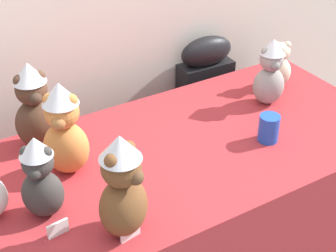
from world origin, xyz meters
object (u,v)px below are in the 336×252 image
object	(u,v)px
teddy_bear_ginger	(64,130)
party_cup_blue	(269,128)
teddy_bear_cocoa	(34,107)
teddy_bear_chestnut	(123,187)
display_table	(168,229)
teddy_bear_charcoal	(40,178)
teddy_bear_cream	(279,66)
teddy_bear_ash	(270,73)
instrument_case	(203,119)

from	to	relation	value
teddy_bear_ginger	party_cup_blue	distance (m)	0.78
teddy_bear_cocoa	teddy_bear_chestnut	bearing A→B (deg)	-79.80
display_table	teddy_bear_ginger	world-z (taller)	teddy_bear_ginger
teddy_bear_ginger	teddy_bear_charcoal	bearing A→B (deg)	-96.33
teddy_bear_cream	teddy_bear_ash	size ratio (longest dim) A/B	0.73
teddy_bear_chestnut	teddy_bear_ash	xyz separation A→B (m)	(0.89, 0.38, -0.03)
teddy_bear_chestnut	teddy_bear_charcoal	xyz separation A→B (m)	(-0.18, 0.20, -0.03)
display_table	teddy_bear_ash	xyz separation A→B (m)	(0.56, 0.10, 0.55)
instrument_case	teddy_bear_charcoal	world-z (taller)	teddy_bear_charcoal
instrument_case	teddy_bear_charcoal	size ratio (longest dim) A/B	3.20
teddy_bear_chestnut	teddy_bear_charcoal	world-z (taller)	teddy_bear_chestnut
display_table	teddy_bear_ginger	size ratio (longest dim) A/B	5.23
display_table	teddy_bear_cream	xyz separation A→B (m)	(0.71, 0.20, 0.50)
teddy_bear_cocoa	party_cup_blue	xyz separation A→B (m)	(0.77, -0.43, -0.12)
display_table	teddy_bear_charcoal	bearing A→B (deg)	-170.76
teddy_bear_ash	teddy_bear_cocoa	bearing A→B (deg)	-172.75
teddy_bear_cream	teddy_bear_ginger	bearing A→B (deg)	-140.58
teddy_bear_ginger	teddy_bear_cream	bearing A→B (deg)	39.80
party_cup_blue	instrument_case	bearing A→B (deg)	75.93
teddy_bear_charcoal	teddy_bear_ginger	bearing A→B (deg)	82.90
teddy_bear_cream	instrument_case	bearing A→B (deg)	148.77
teddy_bear_cream	teddy_bear_ash	bearing A→B (deg)	-111.82
instrument_case	teddy_bear_ash	size ratio (longest dim) A/B	3.15
teddy_bear_cream	teddy_bear_cocoa	size ratio (longest dim) A/B	0.63
instrument_case	teddy_bear_ginger	distance (m)	1.13
display_table	teddy_bear_chestnut	world-z (taller)	teddy_bear_chestnut
display_table	teddy_bear_cream	bearing A→B (deg)	15.45
teddy_bear_cocoa	teddy_bear_charcoal	xyz separation A→B (m)	(-0.11, -0.38, -0.03)
teddy_bear_chestnut	teddy_bear_ginger	bearing A→B (deg)	69.86
display_table	teddy_bear_ginger	distance (m)	0.68
teddy_bear_cocoa	party_cup_blue	world-z (taller)	teddy_bear_cocoa
display_table	teddy_bear_cream	world-z (taller)	teddy_bear_cream
teddy_bear_cocoa	teddy_bear_charcoal	size ratio (longest dim) A/B	1.18
instrument_case	party_cup_blue	world-z (taller)	instrument_case
teddy_bear_cream	display_table	bearing A→B (deg)	-130.72
teddy_bear_ginger	party_cup_blue	world-z (taller)	teddy_bear_ginger
teddy_bear_chestnut	teddy_bear_cream	bearing A→B (deg)	-0.47
instrument_case	teddy_bear_chestnut	size ratio (longest dim) A/B	2.65
teddy_bear_cream	teddy_bear_chestnut	xyz separation A→B (m)	(-1.03, -0.48, 0.07)
party_cup_blue	teddy_bear_chestnut	bearing A→B (deg)	-167.40
teddy_bear_charcoal	display_table	bearing A→B (deg)	42.70
instrument_case	teddy_bear_ash	world-z (taller)	teddy_bear_ash
teddy_bear_chestnut	teddy_bear_ginger	xyz separation A→B (m)	(-0.03, 0.38, -0.00)
display_table	teddy_bear_chestnut	distance (m)	0.72
teddy_bear_ginger	party_cup_blue	size ratio (longest dim) A/B	3.23
instrument_case	teddy_bear_cocoa	size ratio (longest dim) A/B	2.72
teddy_bear_cocoa	instrument_case	bearing A→B (deg)	17.57
teddy_bear_cocoa	teddy_bear_charcoal	distance (m)	0.40
teddy_bear_cream	teddy_bear_ginger	size ratio (longest dim) A/B	0.62
teddy_bear_cocoa	teddy_bear_ash	size ratio (longest dim) A/B	1.16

